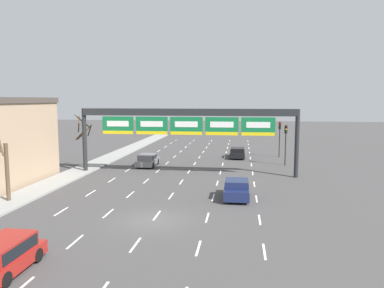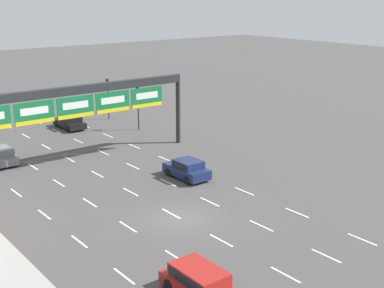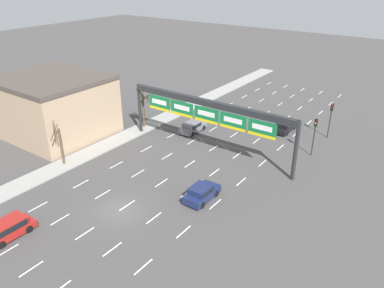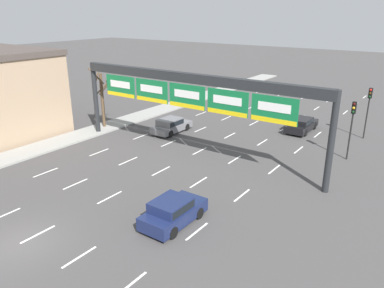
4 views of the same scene
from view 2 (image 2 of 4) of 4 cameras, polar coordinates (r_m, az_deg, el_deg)
ground_plane at (r=34.57m, az=-1.26°, el=-7.96°), size 220.00×220.00×0.00m
sidewalk_left at (r=29.89m, az=-19.32°, el=-12.80°), size 2.80×110.00×0.15m
lane_dashes at (r=45.40m, az=-11.55°, el=-2.36°), size 13.32×67.00×0.01m
sign_gantry at (r=44.91m, az=-12.52°, el=4.64°), size 21.82×0.70×6.61m
car_grey at (r=47.94m, az=-19.82°, el=-1.11°), size 1.90×4.30×1.38m
car_navy at (r=41.54m, az=-0.52°, el=-2.62°), size 1.90×3.96×1.49m
suv_red at (r=26.07m, az=0.73°, el=-14.36°), size 1.89×4.01×1.50m
car_black at (r=58.23m, az=-12.91°, el=2.32°), size 1.91×4.40×1.33m
traffic_light_near_gantry at (r=61.17m, az=-8.96°, el=5.65°), size 0.30×0.35×4.63m
traffic_light_mid_block at (r=55.98m, az=-5.77°, el=4.80°), size 0.30×0.35×4.60m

